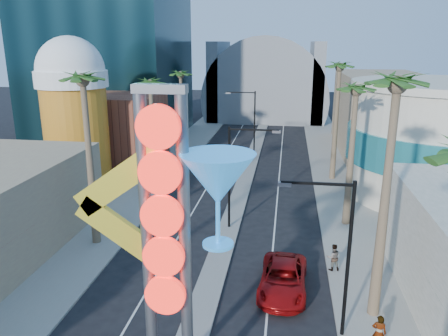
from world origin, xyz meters
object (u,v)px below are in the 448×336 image
pedestrian_a (379,333)px  red_pickup (283,279)px  pedestrian_b (333,257)px  neon_sign (188,235)px

pedestrian_a → red_pickup: bearing=-32.6°
red_pickup → pedestrian_b: pedestrian_b is taller
red_pickup → pedestrian_b: 4.03m
red_pickup → neon_sign: bearing=-109.2°
pedestrian_b → neon_sign: bearing=47.4°
neon_sign → pedestrian_a: 10.88m
neon_sign → pedestrian_b: neon_sign is taller
pedestrian_a → pedestrian_b: 7.38m
neon_sign → pedestrian_b: 14.53m
neon_sign → pedestrian_a: (7.88, 4.13, -6.26)m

